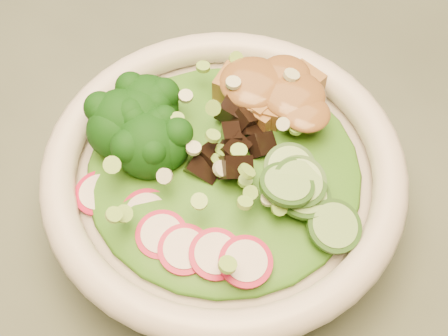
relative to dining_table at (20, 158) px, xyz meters
The scene contains 10 objects.
dining_table is the anchor object (origin of this frame).
salad_bowl 0.28m from the dining_table, ahead, with size 0.23×0.23×0.06m.
lettuce_bed 0.29m from the dining_table, ahead, with size 0.18×0.18×0.02m, color #255B13.
broccoli_florets 0.25m from the dining_table, ahead, with size 0.07×0.06×0.04m, color black, non-canonical shape.
radish_slices 0.30m from the dining_table, 12.04° to the right, with size 0.10×0.03×0.02m, color #A70C31, non-canonical shape.
cucumber_slices 0.34m from the dining_table, ahead, with size 0.06×0.06×0.03m, color #87BE69, non-canonical shape.
mushroom_heap 0.29m from the dining_table, ahead, with size 0.06×0.06×0.03m, color black, non-canonical shape.
tofu_cubes 0.30m from the dining_table, 15.00° to the left, with size 0.08×0.05×0.03m, color brown, non-canonical shape.
peanut_sauce 0.30m from the dining_table, 15.00° to the left, with size 0.06×0.05×0.01m, color brown.
scallion_garnish 0.30m from the dining_table, ahead, with size 0.17×0.17×0.02m, color #7CBA41, non-canonical shape.
Camera 1 is at (0.35, -0.18, 1.14)m, focal length 50.00 mm.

